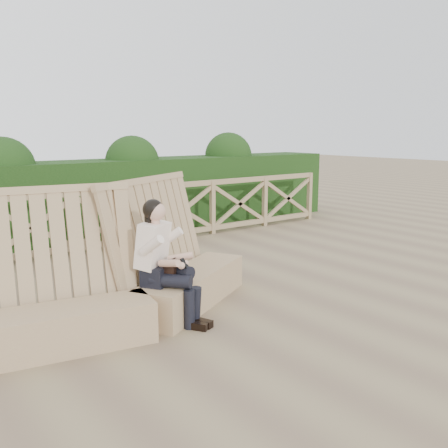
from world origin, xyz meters
TOP-DOWN VIEW (x-y plane):
  - ground at (0.00, 0.00)m, footprint 60.00×60.00m
  - bench at (-1.46, 0.20)m, footprint 3.72×1.59m
  - woman at (-1.11, -0.01)m, footprint 0.64×0.87m
  - guardrail at (0.00, 3.50)m, footprint 10.10×0.09m
  - hedge at (0.00, 4.70)m, footprint 12.00×1.20m

SIDE VIEW (x-z plane):
  - ground at x=0.00m, z-range 0.00..0.00m
  - bench at x=-1.46m, z-range -0.39..1.16m
  - guardrail at x=0.00m, z-range 0.00..1.10m
  - woman at x=-1.11m, z-range 0.04..1.40m
  - hedge at x=0.00m, z-range 0.00..1.50m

